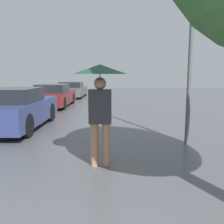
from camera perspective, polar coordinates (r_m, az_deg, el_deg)
name	(u,v)px	position (r m, az deg, el deg)	size (l,w,h in m)	color
pedestrian	(100,89)	(4.56, -2.75, 5.27)	(0.99, 0.99, 1.90)	#9E7051
parked_car_second	(17,109)	(8.51, -20.94, 0.61)	(1.65, 3.94, 1.30)	navy
parked_car_third	(54,96)	(13.75, -13.19, 3.62)	(1.72, 4.11, 1.20)	maroon
parked_car_farthest	(72,90)	(19.05, -9.14, 5.03)	(1.82, 4.25, 1.14)	#4C514C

